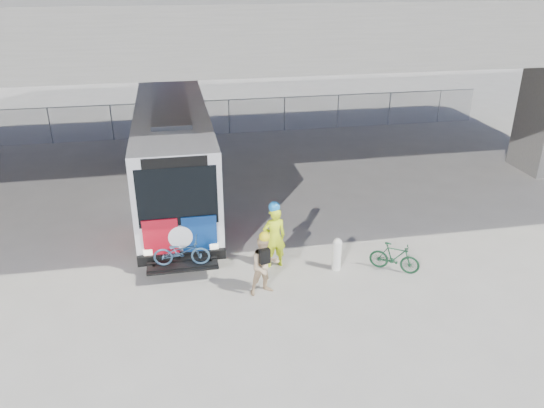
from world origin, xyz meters
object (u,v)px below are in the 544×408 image
object	(u,v)px
cyclist_hivis	(274,236)
bike_parked	(395,257)
bus	(173,141)
bollard	(337,253)
cyclist_tan	(265,265)

from	to	relation	value
cyclist_hivis	bike_parked	xyz separation A→B (m)	(3.40, -0.94, -0.57)
bus	bollard	xyz separation A→B (m)	(4.46, -6.88, -1.56)
bollard	cyclist_tan	world-z (taller)	cyclist_tan
cyclist_tan	bollard	bearing A→B (deg)	6.63
bollard	bike_parked	bearing A→B (deg)	-13.78
bus	bike_parked	size ratio (longest dim) A/B	8.77
bollard	cyclist_tan	size ratio (longest dim) A/B	0.54
cyclist_tan	bike_parked	size ratio (longest dim) A/B	1.27
bus	cyclist_tan	distance (m)	8.09
bollard	bike_parked	xyz separation A→B (m)	(1.63, -0.40, -0.10)
bollard	bike_parked	world-z (taller)	bollard
bollard	cyclist_tan	xyz separation A→B (m)	(-2.29, -0.82, 0.34)
bus	cyclist_tan	xyz separation A→B (m)	(2.17, -7.70, -1.23)
bollard	cyclist_tan	bearing A→B (deg)	-160.32
bike_parked	cyclist_hivis	bearing A→B (deg)	108.18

